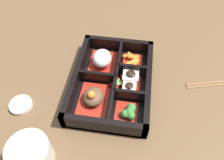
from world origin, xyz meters
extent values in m
plane|color=brown|center=(0.00, 0.00, 0.00)|extent=(3.00, 3.00, 0.00)
cube|color=black|center=(0.00, 0.00, 0.01)|extent=(0.28, 0.20, 0.01)
cube|color=black|center=(0.00, -0.10, 0.02)|extent=(0.28, 0.01, 0.05)
cube|color=black|center=(0.00, 0.10, 0.02)|extent=(0.28, 0.01, 0.05)
cube|color=black|center=(-0.14, 0.00, 0.02)|extent=(0.01, 0.20, 0.05)
cube|color=black|center=(0.14, 0.00, 0.02)|extent=(0.01, 0.20, 0.05)
cube|color=black|center=(0.00, -0.01, 0.02)|extent=(0.26, 0.01, 0.05)
cube|color=black|center=(-0.05, -0.05, 0.02)|extent=(0.01, 0.08, 0.05)
cube|color=black|center=(0.04, -0.05, 0.02)|extent=(0.01, 0.08, 0.05)
cube|color=black|center=(0.00, 0.04, 0.02)|extent=(0.01, 0.10, 0.05)
cube|color=maroon|center=(-0.06, 0.04, 0.01)|extent=(0.11, 0.08, 0.01)
ellipsoid|color=brown|center=(-0.06, 0.04, 0.03)|extent=(0.06, 0.05, 0.03)
sphere|color=orange|center=(-0.07, 0.04, 0.05)|extent=(0.02, 0.02, 0.02)
cube|color=maroon|center=(0.06, 0.04, 0.01)|extent=(0.11, 0.08, 0.01)
ellipsoid|color=silver|center=(0.06, 0.04, 0.04)|extent=(0.06, 0.05, 0.04)
cube|color=maroon|center=(-0.09, -0.05, 0.01)|extent=(0.06, 0.06, 0.01)
sphere|color=#387A33|center=(-0.10, -0.05, 0.03)|extent=(0.02, 0.02, 0.02)
sphere|color=#387A33|center=(-0.08, -0.06, 0.03)|extent=(0.02, 0.02, 0.02)
sphere|color=#387A33|center=(-0.09, -0.06, 0.03)|extent=(0.02, 0.02, 0.02)
sphere|color=#387A33|center=(-0.10, -0.06, 0.03)|extent=(0.02, 0.02, 0.02)
cube|color=maroon|center=(0.00, -0.05, 0.01)|extent=(0.06, 0.06, 0.01)
cube|color=beige|center=(-0.02, -0.05, 0.03)|extent=(0.03, 0.03, 0.02)
ellipsoid|color=black|center=(-0.02, -0.05, 0.04)|extent=(0.02, 0.02, 0.01)
cube|color=beige|center=(0.02, -0.05, 0.03)|extent=(0.04, 0.04, 0.02)
ellipsoid|color=black|center=(0.02, -0.05, 0.04)|extent=(0.02, 0.03, 0.01)
cube|color=maroon|center=(0.08, -0.05, 0.01)|extent=(0.07, 0.06, 0.01)
cylinder|color=orange|center=(0.10, -0.04, 0.02)|extent=(0.03, 0.03, 0.01)
cylinder|color=orange|center=(0.09, -0.05, 0.02)|extent=(0.02, 0.03, 0.02)
cylinder|color=orange|center=(0.07, -0.06, 0.02)|extent=(0.04, 0.03, 0.01)
cylinder|color=orange|center=(0.07, -0.04, 0.02)|extent=(0.04, 0.04, 0.01)
cylinder|color=orange|center=(0.10, -0.04, 0.02)|extent=(0.02, 0.04, 0.01)
cube|color=maroon|center=(0.00, -0.01, 0.01)|extent=(0.04, 0.03, 0.01)
cylinder|color=#75A84C|center=(0.00, -0.02, 0.02)|extent=(0.02, 0.02, 0.01)
cylinder|color=#75A84C|center=(0.00, -0.01, 0.02)|extent=(0.02, 0.02, 0.01)
cylinder|color=#75A84C|center=(0.00, -0.02, 0.02)|extent=(0.02, 0.02, 0.01)
cylinder|color=beige|center=(-0.22, 0.14, 0.03)|extent=(0.09, 0.09, 0.06)
cylinder|color=#597A38|center=(-0.22, 0.14, 0.06)|extent=(0.07, 0.07, 0.01)
cylinder|color=beige|center=(-0.10, 0.22, 0.01)|extent=(0.06, 0.06, 0.01)
cylinder|color=black|center=(-0.10, 0.22, 0.01)|extent=(0.04, 0.04, 0.00)
camera|label=1|loc=(-0.36, -0.05, 0.48)|focal=35.00mm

